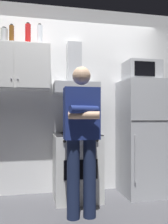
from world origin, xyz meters
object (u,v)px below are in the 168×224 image
person_standing (82,135)px  bottle_vodka_clear (40,36)px  stove_oven (77,166)px  cooking_pot (88,129)px  bottle_canister_steel (4,36)px  refrigerator (142,137)px  bottle_beer_brown (12,35)px  range_hood (75,80)px  microwave (142,71)px  bottle_soda_red (28,34)px  upper_cabinet (16,67)px

person_standing → bottle_vodka_clear: (-0.44, 0.75, 1.30)m
stove_oven → cooking_pot: cooking_pot is taller
bottle_canister_steel → refrigerator: bearing=-4.6°
cooking_pot → bottle_vodka_clear: bearing=156.7°
refrigerator → bottle_vodka_clear: bottle_vodka_clear is taller
refrigerator → person_standing: bearing=-148.8°
bottle_vodka_clear → person_standing: bearing=-59.8°
person_standing → bottle_vodka_clear: bearing=120.2°
stove_oven → refrigerator: (0.95, 0.00, 0.37)m
bottle_beer_brown → refrigerator: bearing=-3.9°
refrigerator → cooking_pot: refrigerator is taller
refrigerator → bottle_vodka_clear: bearing=174.2°
bottle_canister_steel → bottle_beer_brown: 0.10m
bottle_canister_steel → cooking_pot: bearing=-14.2°
person_standing → range_hood: bearing=86.1°
refrigerator → cooking_pot: 0.84m
stove_oven → microwave: 1.62m
person_standing → microwave: bearing=32.0°
person_standing → bottle_canister_steel: size_ratio=7.08×
stove_oven → bottle_canister_steel: (-0.95, 0.16, 1.73)m
stove_oven → bottle_soda_red: size_ratio=2.93×
bottle_soda_red → bottle_canister_steel: bearing=171.9°
cooking_pot → bottle_vodka_clear: (-0.62, 0.27, 1.27)m
bottle_vodka_clear → bottle_beer_brown: bottle_vodka_clear is taller
stove_oven → refrigerator: 1.02m
bottle_canister_steel → range_hood: bearing=-1.7°
range_hood → cooking_pot: range_hood is taller
bottle_vodka_clear → bottle_canister_steel: (-0.46, 0.01, -0.04)m
person_standing → refrigerator: bearing=31.2°
refrigerator → bottle_vodka_clear: (-1.44, 0.15, 1.40)m
range_hood → bottle_vodka_clear: size_ratio=2.43×
bottle_soda_red → person_standing: bearing=-50.4°
range_hood → person_standing: (-0.05, -0.73, -0.70)m
stove_oven → bottle_vodka_clear: bearing=163.3°
bottle_vodka_clear → range_hood: bearing=-2.3°
microwave → refrigerator: bearing=-89.1°
bottle_vodka_clear → bottle_beer_brown: (-0.37, -0.02, -0.02)m
microwave → cooking_pot: size_ratio=1.54×
refrigerator → cooking_pot: (-0.82, -0.12, 0.13)m
microwave → person_standing: 1.45m
microwave → bottle_vodka_clear: bottle_vodka_clear is taller
bottle_vodka_clear → cooking_pot: bearing=-23.3°
person_standing → bottle_soda_red: 1.59m
cooking_pot → refrigerator: bearing=8.3°
stove_oven → person_standing: 0.77m
range_hood → bottle_canister_steel: bearing=178.3°
stove_oven → bottle_canister_steel: bearing=170.7°
microwave → stove_oven: bearing=-178.8°
upper_cabinet → stove_oven: (0.80, -0.13, -1.32)m
person_standing → bottle_canister_steel: bottle_canister_steel is taller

